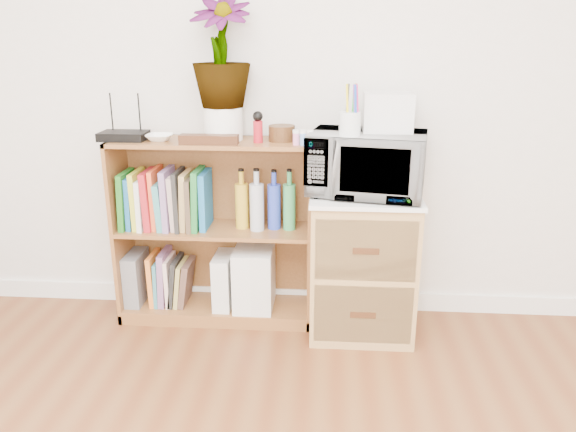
# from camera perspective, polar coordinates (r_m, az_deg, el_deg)

# --- Properties ---
(skirting_board) EXTENTS (4.00, 0.02, 0.10)m
(skirting_board) POSITION_cam_1_polar(r_m,az_deg,el_deg) (3.15, -0.26, -8.24)
(skirting_board) COLOR white
(skirting_board) RESTS_ON ground
(bookshelf) EXTENTS (1.00, 0.30, 0.95)m
(bookshelf) POSITION_cam_1_polar(r_m,az_deg,el_deg) (2.90, -7.40, -1.63)
(bookshelf) COLOR brown
(bookshelf) RESTS_ON ground
(wicker_unit) EXTENTS (0.50, 0.45, 0.70)m
(wicker_unit) POSITION_cam_1_polar(r_m,az_deg,el_deg) (2.83, 7.52, -4.91)
(wicker_unit) COLOR #9E7542
(wicker_unit) RESTS_ON ground
(microwave) EXTENTS (0.59, 0.45, 0.29)m
(microwave) POSITION_cam_1_polar(r_m,az_deg,el_deg) (2.66, 7.98, 5.31)
(microwave) COLOR silver
(microwave) RESTS_ON wicker_unit
(pen_cup) EXTENTS (0.10, 0.10, 0.11)m
(pen_cup) POSITION_cam_1_polar(r_m,az_deg,el_deg) (2.53, 6.29, 9.30)
(pen_cup) COLOR silver
(pen_cup) RESTS_ON microwave
(small_appliance) EXTENTS (0.22, 0.19, 0.18)m
(small_appliance) POSITION_cam_1_polar(r_m,az_deg,el_deg) (2.67, 10.07, 10.37)
(small_appliance) COLOR silver
(small_appliance) RESTS_ON microwave
(router) EXTENTS (0.22, 0.15, 0.04)m
(router) POSITION_cam_1_polar(r_m,az_deg,el_deg) (2.88, -16.35, 7.83)
(router) COLOR black
(router) RESTS_ON bookshelf
(white_bowl) EXTENTS (0.13, 0.13, 0.03)m
(white_bowl) POSITION_cam_1_polar(r_m,az_deg,el_deg) (2.81, -12.91, 7.78)
(white_bowl) COLOR white
(white_bowl) RESTS_ON bookshelf
(plant_pot) EXTENTS (0.19, 0.19, 0.16)m
(plant_pot) POSITION_cam_1_polar(r_m,az_deg,el_deg) (2.78, -6.60, 9.32)
(plant_pot) COLOR white
(plant_pot) RESTS_ON bookshelf
(potted_plant) EXTENTS (0.28, 0.28, 0.51)m
(potted_plant) POSITION_cam_1_polar(r_m,az_deg,el_deg) (2.75, -6.85, 16.20)
(potted_plant) COLOR #38762F
(potted_plant) RESTS_ON plant_pot
(trinket_box) EXTENTS (0.28, 0.07, 0.04)m
(trinket_box) POSITION_cam_1_polar(r_m,az_deg,el_deg) (2.68, -8.04, 7.70)
(trinket_box) COLOR #331B0E
(trinket_box) RESTS_ON bookshelf
(kokeshi_doll) EXTENTS (0.05, 0.05, 0.10)m
(kokeshi_doll) POSITION_cam_1_polar(r_m,az_deg,el_deg) (2.69, -3.07, 8.54)
(kokeshi_doll) COLOR #A41420
(kokeshi_doll) RESTS_ON bookshelf
(wooden_bowl) EXTENTS (0.13, 0.13, 0.07)m
(wooden_bowl) POSITION_cam_1_polar(r_m,az_deg,el_deg) (2.73, -0.64, 8.41)
(wooden_bowl) COLOR #3A200F
(wooden_bowl) RESTS_ON bookshelf
(paint_jars) EXTENTS (0.11, 0.04, 0.06)m
(paint_jars) POSITION_cam_1_polar(r_m,az_deg,el_deg) (2.63, 1.54, 7.82)
(paint_jars) COLOR pink
(paint_jars) RESTS_ON bookshelf
(file_box) EXTENTS (0.08, 0.22, 0.27)m
(file_box) POSITION_cam_1_polar(r_m,az_deg,el_deg) (3.12, -15.13, -6.03)
(file_box) COLOR slate
(file_box) RESTS_ON bookshelf
(magazine_holder_left) EXTENTS (0.09, 0.23, 0.28)m
(magazine_holder_left) POSITION_cam_1_polar(r_m,az_deg,el_deg) (2.99, -6.54, -6.48)
(magazine_holder_left) COLOR silver
(magazine_holder_left) RESTS_ON bookshelf
(magazine_holder_mid) EXTENTS (0.10, 0.26, 0.32)m
(magazine_holder_mid) POSITION_cam_1_polar(r_m,az_deg,el_deg) (2.96, -4.38, -6.22)
(magazine_holder_mid) COLOR silver
(magazine_holder_mid) RESTS_ON bookshelf
(magazine_holder_right) EXTENTS (0.10, 0.26, 0.32)m
(magazine_holder_right) POSITION_cam_1_polar(r_m,az_deg,el_deg) (2.95, -2.51, -6.28)
(magazine_holder_right) COLOR silver
(magazine_holder_right) RESTS_ON bookshelf
(cookbooks) EXTENTS (0.44, 0.20, 0.31)m
(cookbooks) POSITION_cam_1_polar(r_m,az_deg,el_deg) (2.91, -12.21, 1.63)
(cookbooks) COLOR #206D1D
(cookbooks) RESTS_ON bookshelf
(liquor_bottles) EXTENTS (0.31, 0.07, 0.31)m
(liquor_bottles) POSITION_cam_1_polar(r_m,az_deg,el_deg) (2.81, -2.45, 1.58)
(liquor_bottles) COLOR gold
(liquor_bottles) RESTS_ON bookshelf
(lower_books) EXTENTS (0.22, 0.19, 0.29)m
(lower_books) POSITION_cam_1_polar(r_m,az_deg,el_deg) (3.07, -11.84, -6.34)
(lower_books) COLOR orange
(lower_books) RESTS_ON bookshelf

